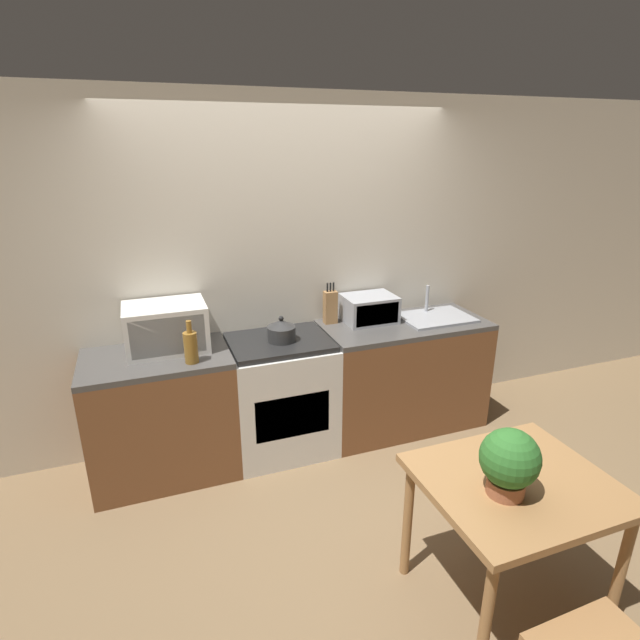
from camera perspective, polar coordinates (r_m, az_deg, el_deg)
name	(u,v)px	position (r m, az deg, el deg)	size (l,w,h in m)	color
ground_plane	(344,510)	(3.46, 2.80, -20.91)	(16.00, 16.00, 0.00)	brown
wall_back	(288,273)	(3.86, -3.73, 5.39)	(10.00, 0.06, 2.60)	beige
counter_left_run	(162,415)	(3.72, -17.58, -10.33)	(0.97, 0.62, 0.90)	brown
counter_right_run	(402,374)	(4.18, 9.35, -6.11)	(1.32, 0.62, 0.90)	brown
stove_range	(281,395)	(3.82, -4.49, -8.56)	(0.75, 0.62, 0.90)	silver
kettle	(281,330)	(3.58, -4.43, -1.20)	(0.20, 0.20, 0.19)	#2D2D2D
microwave	(166,327)	(3.55, -17.18, -0.81)	(0.54, 0.39, 0.32)	silver
bottle	(191,347)	(3.32, -14.55, -2.95)	(0.09, 0.09, 0.29)	olive
knife_block	(330,307)	(3.90, 1.19, 1.51)	(0.10, 0.07, 0.33)	#9E7042
toaster_oven	(369,309)	(3.97, 5.64, 1.30)	(0.40, 0.31, 0.21)	#999BA0
sink_basin	(435,317)	(4.15, 13.03, 0.37)	(0.57, 0.41, 0.24)	#999BA0
dining_table	(515,497)	(2.71, 21.36, -18.28)	(0.88, 0.77, 0.74)	#9E7042
potted_plant	(509,461)	(2.45, 20.83, -14.83)	(0.27, 0.27, 0.32)	#9E5B3D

